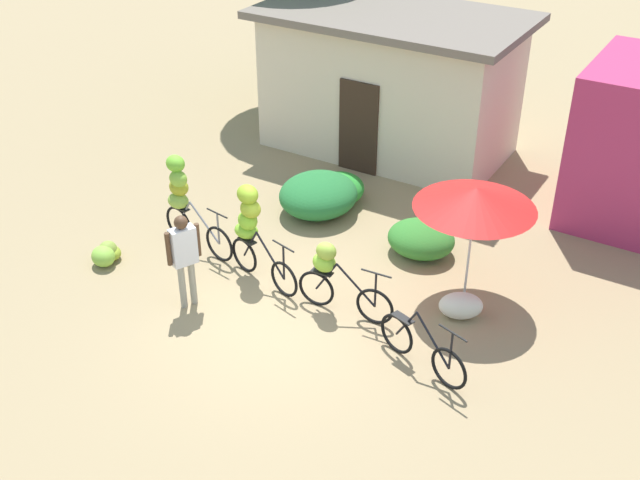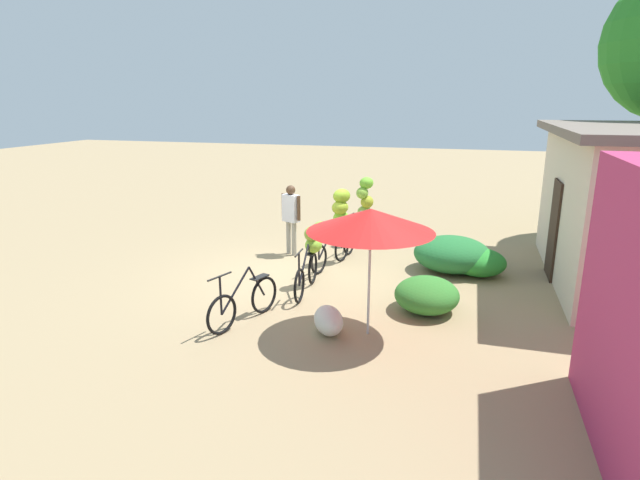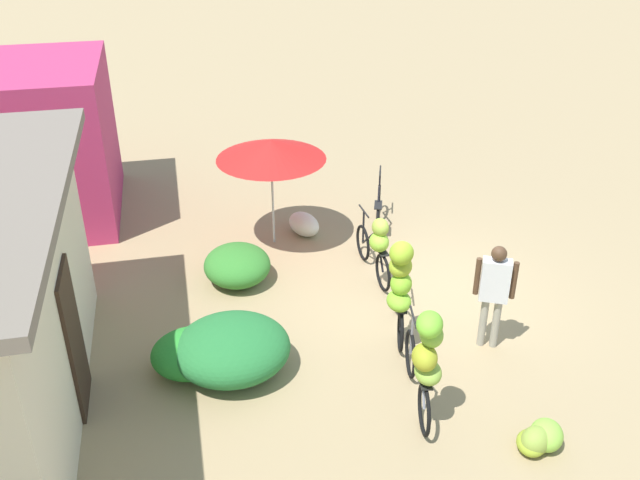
{
  "view_description": "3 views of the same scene",
  "coord_description": "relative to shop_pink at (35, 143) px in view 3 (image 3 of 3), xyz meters",
  "views": [
    {
      "loc": [
        5.71,
        -8.23,
        7.62
      ],
      "look_at": [
        -0.03,
        1.22,
        0.8
      ],
      "focal_mm": 44.13,
      "sensor_mm": 36.0,
      "label": 1
    },
    {
      "loc": [
        9.62,
        3.44,
        3.58
      ],
      "look_at": [
        0.87,
        0.9,
        1.08
      ],
      "focal_mm": 29.01,
      "sensor_mm": 36.0,
      "label": 2
    },
    {
      "loc": [
        -9.11,
        3.66,
        6.38
      ],
      "look_at": [
        0.58,
        1.57,
        0.88
      ],
      "focal_mm": 39.6,
      "sensor_mm": 36.0,
      "label": 3
    }
  ],
  "objects": [
    {
      "name": "market_umbrella",
      "position": [
        -2.15,
        -4.22,
        0.34
      ],
      "size": [
        1.93,
        1.93,
        2.01
      ],
      "color": "beige",
      "rests_on": "ground"
    },
    {
      "name": "bicycle_near_pile",
      "position": [
        -5.48,
        -5.54,
        -0.49
      ],
      "size": [
        1.61,
        0.62,
        1.69
      ],
      "color": "black",
      "rests_on": "ground"
    },
    {
      "name": "hedge_bush_mid",
      "position": [
        -3.33,
        -3.42,
        -1.2
      ],
      "size": [
        1.21,
        1.11,
        0.59
      ],
      "primitive_type": "ellipsoid",
      "color": "#337C2C",
      "rests_on": "ground"
    },
    {
      "name": "ground_plane",
      "position": [
        -4.39,
        -6.3,
        -1.49
      ],
      "size": [
        60.0,
        60.0,
        0.0
      ],
      "primitive_type": "plane",
      "color": "#9D855F"
    },
    {
      "name": "bicycle_by_shop",
      "position": [
        -1.99,
        -6.26,
        -1.14
      ],
      "size": [
        1.6,
        0.56,
        0.97
      ],
      "color": "black",
      "rests_on": "ground"
    },
    {
      "name": "hedge_bush_front_left",
      "position": [
        -5.67,
        -3.09,
        -1.12
      ],
      "size": [
        1.49,
        1.62,
        0.75
      ],
      "primitive_type": "ellipsoid",
      "color": "#257034",
      "rests_on": "ground"
    },
    {
      "name": "produce_sack",
      "position": [
        -1.98,
        -4.82,
        -1.27
      ],
      "size": [
        0.83,
        0.73,
        0.44
      ],
      "primitive_type": "ellipsoid",
      "rotation": [
        0.0,
        0.0,
        0.51
      ],
      "color": "silver",
      "rests_on": "ground"
    },
    {
      "name": "person_vendor",
      "position": [
        -5.88,
        -6.79,
        -0.48
      ],
      "size": [
        0.35,
        0.53,
        1.66
      ],
      "color": "gray",
      "rests_on": "ground"
    },
    {
      "name": "banana_pile_on_ground",
      "position": [
        -7.93,
        -6.55,
        -1.33
      ],
      "size": [
        0.6,
        0.74,
        0.36
      ],
      "color": "#8FA72B",
      "rests_on": "ground"
    },
    {
      "name": "shop_pink",
      "position": [
        0.0,
        0.0,
        0.0
      ],
      "size": [
        3.2,
        2.8,
        2.99
      ],
      "primitive_type": "cube",
      "color": "#B52F5F",
      "rests_on": "ground"
    },
    {
      "name": "hedge_bush_front_right",
      "position": [
        -5.54,
        -2.56,
        -1.2
      ],
      "size": [
        1.01,
        1.14,
        0.58
      ],
      "primitive_type": "ellipsoid",
      "color": "#298C2E",
      "rests_on": "ground"
    },
    {
      "name": "bicycle_center_loaded",
      "position": [
        -3.81,
        -5.69,
        -0.8
      ],
      "size": [
        1.67,
        0.37,
        1.22
      ],
      "color": "black",
      "rests_on": "ground"
    },
    {
      "name": "bicycle_leftmost",
      "position": [
        -7.11,
        -5.33,
        -0.51
      ],
      "size": [
        1.75,
        0.49,
        1.71
      ],
      "color": "black",
      "rests_on": "ground"
    }
  ]
}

